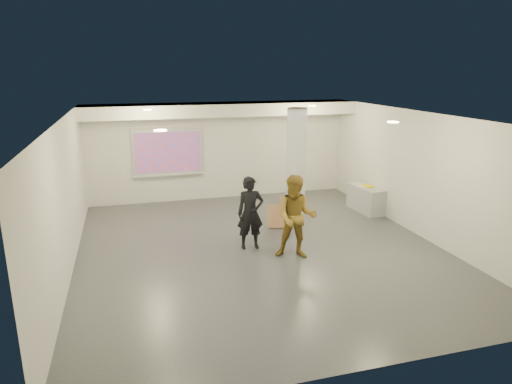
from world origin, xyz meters
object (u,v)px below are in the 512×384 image
object	(u,v)px
column	(296,165)
projection_screen	(168,153)
man	(296,217)
credenza	(366,199)
woman	(250,213)

from	to	relation	value
column	projection_screen	world-z (taller)	column
projection_screen	man	world-z (taller)	projection_screen
column	credenza	xyz separation A→B (m)	(2.22, 0.13, -1.14)
projection_screen	man	bearing A→B (deg)	-66.40
woman	man	size ratio (longest dim) A/B	0.91
column	credenza	world-z (taller)	column
column	man	world-z (taller)	column
projection_screen	credenza	xyz separation A→B (m)	(5.32, -2.52, -1.16)
credenza	woman	xyz separation A→B (m)	(-3.91, -1.75, 0.47)
projection_screen	woman	bearing A→B (deg)	-71.78
credenza	projection_screen	bearing A→B (deg)	149.25
projection_screen	woman	world-z (taller)	projection_screen
credenza	woman	world-z (taller)	woman
column	man	xyz separation A→B (m)	(-0.89, -2.40, -0.59)
projection_screen	credenza	bearing A→B (deg)	-25.33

